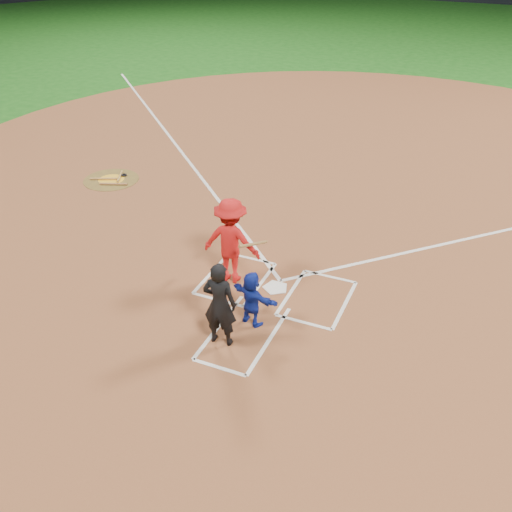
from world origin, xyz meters
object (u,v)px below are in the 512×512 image
at_px(on_deck_circle, 111,180).
at_px(catcher, 252,299).
at_px(batter_at_plate, 231,241).
at_px(home_plate, 276,288).
at_px(umpire, 220,304).

bearing_deg(on_deck_circle, catcher, -34.67).
xyz_separation_m(catcher, batter_at_plate, (-1.06, 1.28, 0.40)).
height_order(catcher, batter_at_plate, batter_at_plate).
relative_size(home_plate, umpire, 0.34).
xyz_separation_m(on_deck_circle, umpire, (6.56, -5.53, 0.89)).
distance_m(on_deck_circle, catcher, 8.38).
bearing_deg(batter_at_plate, home_plate, 3.03).
height_order(on_deck_circle, batter_at_plate, batter_at_plate).
relative_size(on_deck_circle, batter_at_plate, 0.85).
xyz_separation_m(home_plate, catcher, (0.02, -1.34, 0.59)).
distance_m(catcher, umpire, 0.89).
relative_size(home_plate, on_deck_circle, 0.35).
relative_size(home_plate, batter_at_plate, 0.30).
bearing_deg(home_plate, batter_at_plate, 3.03).
bearing_deg(batter_at_plate, on_deck_circle, 149.15).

